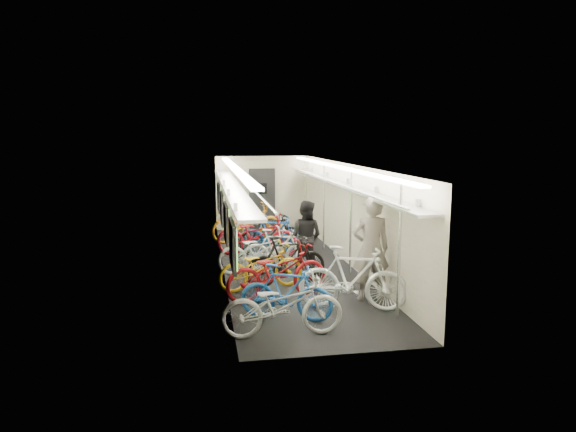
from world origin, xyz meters
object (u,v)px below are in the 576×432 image
object	(u,v)px
backpack	(377,227)
bicycle_1	(286,292)
passenger_near	(371,249)
bicycle_0	(282,305)
passenger_mid	(306,237)

from	to	relation	value
backpack	bicycle_1	bearing A→B (deg)	-136.48
backpack	passenger_near	bearing A→B (deg)	-108.45
passenger_near	backpack	size ratio (longest dim) A/B	5.18
bicycle_1	passenger_near	world-z (taller)	passenger_near
bicycle_0	passenger_near	size ratio (longest dim) A/B	0.96
backpack	bicycle_0	bearing A→B (deg)	-127.65
passenger_mid	backpack	distance (m)	1.95
passenger_near	backpack	bearing A→B (deg)	-114.18
bicycle_1	passenger_near	bearing A→B (deg)	-41.94
bicycle_0	bicycle_1	distance (m)	0.71
bicycle_1	passenger_mid	bearing A→B (deg)	5.97
passenger_mid	backpack	size ratio (longest dim) A/B	4.30
passenger_mid	bicycle_0	bearing A→B (deg)	108.00
bicycle_0	passenger_near	xyz separation A→B (m)	(1.90, 1.47, 0.49)
bicycle_0	backpack	bearing A→B (deg)	-46.19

